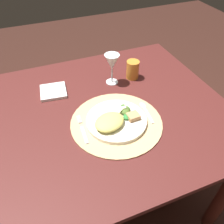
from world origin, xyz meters
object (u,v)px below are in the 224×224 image
fork (83,130)px  spoon (145,109)px  napkin (53,91)px  amber_tumbler (133,70)px  dining_table (102,130)px  wine_glass (112,63)px  dinner_plate (116,120)px

fork → spoon: (0.29, 0.02, -0.00)m
napkin → amber_tumbler: (0.41, -0.02, 0.04)m
dining_table → wine_glass: 0.33m
fork → wine_glass: 0.38m
spoon → amber_tumbler: (0.06, 0.26, 0.04)m
dinner_plate → spoon: size_ratio=1.83×
dinner_plate → fork: size_ratio=1.56×
wine_glass → amber_tumbler: 0.13m
napkin → dinner_plate: bearing=-56.3°
spoon → napkin: (-0.35, 0.28, -0.00)m
dinner_plate → wine_glass: bearing=71.9°
dining_table → amber_tumbler: (0.24, 0.19, 0.17)m
fork → napkin: 0.31m
fork → amber_tumbler: bearing=38.5°
dinner_plate → wine_glass: 0.31m
wine_glass → amber_tumbler: (0.12, 0.00, -0.06)m
dinner_plate → napkin: size_ratio=2.03×
dining_table → wine_glass: bearing=56.3°
napkin → wine_glass: size_ratio=0.80×
dinner_plate → dining_table: bearing=107.4°
spoon → dinner_plate: bearing=-170.1°
spoon → napkin: 0.45m
fork → spoon: 0.30m
spoon → amber_tumbler: bearing=77.0°
wine_glass → spoon: bearing=-77.6°
spoon → wine_glass: (-0.06, 0.26, 0.10)m
dining_table → amber_tumbler: amber_tumbler is taller
fork → amber_tumbler: 0.45m
fork → dinner_plate: bearing=-1.2°
spoon → amber_tumbler: amber_tumbler is taller
amber_tumbler → wine_glass: bearing=-179.2°
napkin → wine_glass: 0.32m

